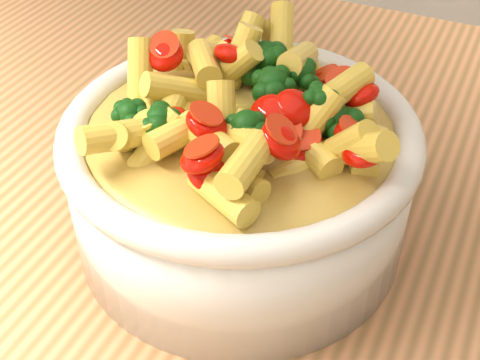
% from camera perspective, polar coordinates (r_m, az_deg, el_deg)
% --- Properties ---
extents(table, '(1.20, 0.80, 0.90)m').
position_cam_1_polar(table, '(0.60, 0.34, -9.71)').
color(table, '#BD7E51').
rests_on(table, ground).
extents(serving_bowl, '(0.24, 0.24, 0.11)m').
position_cam_1_polar(serving_bowl, '(0.47, 0.00, 0.12)').
color(serving_bowl, silver).
rests_on(serving_bowl, table).
extents(pasta_salad, '(0.19, 0.19, 0.04)m').
position_cam_1_polar(pasta_salad, '(0.43, 0.00, 6.82)').
color(pasta_salad, '#F1D44C').
rests_on(pasta_salad, serving_bowl).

